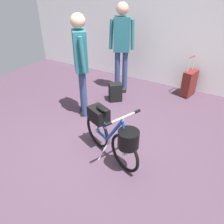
# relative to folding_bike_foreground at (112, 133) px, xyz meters

# --- Properties ---
(ground_plane) EXTENTS (7.41, 7.41, 0.00)m
(ground_plane) POSITION_rel_folding_bike_foreground_xyz_m (-0.25, -0.03, -0.42)
(ground_plane) COLOR #473342
(back_wall) EXTENTS (7.41, 0.10, 2.83)m
(back_wall) POSITION_rel_folding_bike_foreground_xyz_m (-0.25, 2.81, 0.99)
(back_wall) COLOR white
(back_wall) RESTS_ON ground_plane
(folding_bike_foreground) EXTENTS (1.06, 0.59, 0.80)m
(folding_bike_foreground) POSITION_rel_folding_bike_foreground_xyz_m (0.00, 0.00, 0.00)
(folding_bike_foreground) COLOR black
(folding_bike_foreground) RESTS_ON ground_plane
(visitor_near_wall) EXTENTS (0.39, 0.41, 1.73)m
(visitor_near_wall) POSITION_rel_folding_bike_foreground_xyz_m (-1.04, 0.78, 0.57)
(visitor_near_wall) COLOR navy
(visitor_near_wall) RESTS_ON ground_plane
(visitor_browsing) EXTENTS (0.49, 0.36, 1.78)m
(visitor_browsing) POSITION_rel_folding_bike_foreground_xyz_m (-0.93, 2.00, 0.61)
(visitor_browsing) COLOR navy
(visitor_browsing) RESTS_ON ground_plane
(rolling_suitcase) EXTENTS (0.26, 0.39, 0.83)m
(rolling_suitcase) POSITION_rel_folding_bike_foreground_xyz_m (0.43, 2.47, -0.14)
(rolling_suitcase) COLOR maroon
(rolling_suitcase) RESTS_ON ground_plane
(backpack_on_floor) EXTENTS (0.32, 0.32, 0.36)m
(backpack_on_floor) POSITION_rel_folding_bike_foreground_xyz_m (-0.80, 1.51, -0.24)
(backpack_on_floor) COLOR black
(backpack_on_floor) RESTS_ON ground_plane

